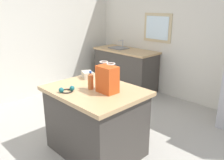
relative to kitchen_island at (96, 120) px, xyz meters
name	(u,v)px	position (x,y,z in m)	size (l,w,h in m)	color
ground	(86,155)	(-0.01, -0.16, -0.45)	(6.45, 6.45, 0.00)	#ADA89E
back_wall	(194,36)	(-0.03, 2.52, 0.86)	(4.97, 0.13, 2.63)	silver
left_wall	(1,37)	(-2.50, -0.16, 0.86)	(0.10, 5.38, 2.63)	silver
kitchen_island	(96,120)	(0.00, 0.00, 0.00)	(1.21, 0.94, 0.89)	#423D38
sink_counter	(125,69)	(-1.44, 2.14, 0.02)	(1.51, 0.65, 1.11)	#423D38
shopping_bag	(107,79)	(0.19, 0.04, 0.61)	(0.25, 0.18, 0.37)	#DB511E
small_box	(87,75)	(-0.43, 0.22, 0.49)	(0.18, 0.14, 0.10)	beige
bottle	(91,81)	(-0.04, -0.03, 0.55)	(0.07, 0.07, 0.23)	#C66633
ear_defenders	(67,90)	(-0.17, -0.31, 0.47)	(0.19, 0.19, 0.06)	black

